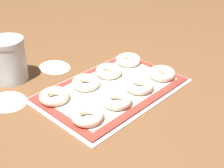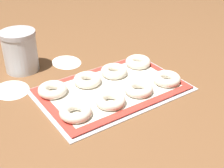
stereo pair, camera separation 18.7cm
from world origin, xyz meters
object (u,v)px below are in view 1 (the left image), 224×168
(bagel_front_far_right, at_px, (162,73))
(bagel_back_mid_left, at_px, (86,83))
(bagel_back_far_left, at_px, (54,96))
(bagel_back_mid_right, at_px, (109,71))
(flour_canister, at_px, (8,60))
(baking_tray, at_px, (112,90))
(bagel_front_far_left, at_px, (87,116))
(bagel_front_mid_left, at_px, (117,100))
(bagel_back_far_right, at_px, (128,60))
(bagel_front_mid_right, at_px, (139,86))

(bagel_front_far_right, height_order, bagel_back_mid_left, same)
(bagel_back_far_left, xyz_separation_m, bagel_back_mid_right, (0.24, -0.01, 0.00))
(bagel_back_mid_left, height_order, flour_canister, flour_canister)
(bagel_front_far_right, distance_m, flour_canister, 0.54)
(bagel_front_far_right, bearing_deg, baking_tray, 156.34)
(baking_tray, height_order, bagel_front_far_left, bagel_front_far_left)
(bagel_front_mid_left, xyz_separation_m, bagel_back_mid_left, (0.01, 0.15, 0.00))
(bagel_back_far_right, relative_size, flour_canister, 0.62)
(baking_tray, xyz_separation_m, bagel_back_far_right, (0.18, 0.08, 0.02))
(bagel_back_mid_right, distance_m, bagel_back_far_right, 0.12)
(baking_tray, distance_m, bagel_front_mid_right, 0.09)
(bagel_front_mid_left, height_order, bagel_back_far_right, same)
(bagel_front_far_left, relative_size, bagel_back_mid_left, 1.00)
(bagel_back_far_left, bearing_deg, bagel_back_mid_left, -3.88)
(bagel_front_far_left, distance_m, bagel_back_mid_right, 0.27)
(bagel_front_mid_right, xyz_separation_m, bagel_back_far_left, (-0.23, 0.15, 0.00))
(bagel_front_far_left, bearing_deg, bagel_back_far_left, 90.82)
(bagel_back_far_left, bearing_deg, baking_tray, -23.80)
(bagel_front_far_left, bearing_deg, baking_tray, 21.94)
(bagel_front_far_right, bearing_deg, bagel_back_far_left, 156.27)
(bagel_front_far_left, height_order, bagel_back_mid_right, same)
(bagel_back_mid_left, bearing_deg, bagel_front_far_right, -32.73)
(bagel_back_mid_right, bearing_deg, bagel_front_far_left, -148.81)
(bagel_front_mid_left, relative_size, bagel_back_mid_right, 1.00)
(bagel_front_mid_right, relative_size, bagel_back_far_right, 1.00)
(bagel_back_far_right, bearing_deg, baking_tray, -155.38)
(bagel_front_far_left, xyz_separation_m, bagel_back_far_left, (-0.00, 0.15, 0.00))
(bagel_front_mid_right, height_order, bagel_back_mid_left, same)
(bagel_front_mid_left, relative_size, bagel_front_far_right, 1.00)
(bagel_front_mid_left, distance_m, flour_canister, 0.42)
(bagel_front_far_right, distance_m, bagel_back_mid_left, 0.27)
(baking_tray, xyz_separation_m, bagel_back_mid_left, (-0.05, 0.07, 0.02))
(bagel_front_mid_right, bearing_deg, bagel_front_far_left, 179.44)
(bagel_back_mid_left, relative_size, bagel_back_far_right, 1.00)
(baking_tray, xyz_separation_m, bagel_back_far_left, (-0.18, 0.08, 0.02))
(baking_tray, bearing_deg, bagel_front_mid_right, -53.62)
(baking_tray, xyz_separation_m, flour_canister, (-0.19, 0.32, 0.07))
(bagel_back_mid_right, bearing_deg, flour_canister, 135.64)
(flour_canister, bearing_deg, bagel_front_mid_left, -71.20)
(bagel_front_mid_left, bearing_deg, flour_canister, 108.80)
(bagel_front_far_left, distance_m, bagel_front_far_right, 0.35)
(bagel_back_far_left, distance_m, bagel_back_mid_right, 0.24)
(bagel_front_far_left, xyz_separation_m, bagel_front_far_right, (0.35, -0.01, 0.00))
(bagel_front_mid_left, distance_m, bagel_back_mid_right, 0.19)
(bagel_front_far_right, bearing_deg, bagel_back_far_right, 90.29)
(bagel_back_far_right, height_order, flour_canister, flour_canister)
(bagel_front_mid_right, xyz_separation_m, bagel_back_far_right, (0.12, 0.15, 0.00))
(bagel_back_mid_left, relative_size, bagel_back_mid_right, 1.00)
(bagel_back_mid_left, bearing_deg, bagel_back_far_right, 2.42)
(flour_canister, bearing_deg, baking_tray, -58.51)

